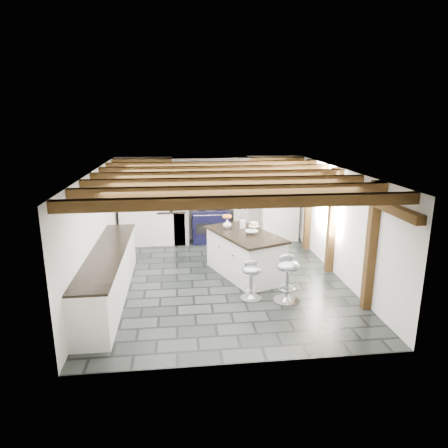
{
  "coord_description": "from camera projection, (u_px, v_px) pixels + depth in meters",
  "views": [
    {
      "loc": [
        -0.86,
        -7.79,
        3.31
      ],
      "look_at": [
        0.1,
        0.4,
        1.1
      ],
      "focal_mm": 32.0,
      "sensor_mm": 36.0,
      "label": 1
    }
  ],
  "objects": [
    {
      "name": "range_cooker",
      "position": [
        211.0,
        225.0,
        10.88
      ],
      "size": [
        1.0,
        0.63,
        0.99
      ],
      "color": "black",
      "rests_on": "ground"
    },
    {
      "name": "kitchen_island",
      "position": [
        245.0,
        253.0,
        8.56
      ],
      "size": [
        1.63,
        2.14,
        1.26
      ],
      "rotation": [
        0.0,
        0.0,
        0.38
      ],
      "color": "white",
      "rests_on": "ground"
    },
    {
      "name": "ground",
      "position": [
        221.0,
        279.0,
        8.43
      ],
      "size": [
        6.0,
        6.0,
        0.0
      ],
      "primitive_type": "plane",
      "color": "black",
      "rests_on": "ground"
    },
    {
      "name": "room_shell",
      "position": [
        189.0,
        215.0,
        9.45
      ],
      "size": [
        6.0,
        6.03,
        6.0
      ],
      "color": "white",
      "rests_on": "ground"
    },
    {
      "name": "bar_stool_far",
      "position": [
        251.0,
        276.0,
        7.41
      ],
      "size": [
        0.41,
        0.41,
        0.75
      ],
      "rotation": [
        0.0,
        0.0,
        0.14
      ],
      "color": "silver",
      "rests_on": "ground"
    },
    {
      "name": "bar_stool_near",
      "position": [
        287.0,
        273.0,
        7.29
      ],
      "size": [
        0.51,
        0.51,
        0.89
      ],
      "rotation": [
        0.0,
        0.0,
        0.17
      ],
      "color": "silver",
      "rests_on": "ground"
    }
  ]
}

